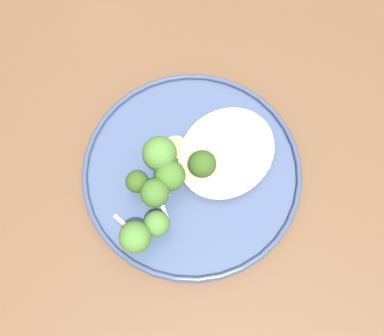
# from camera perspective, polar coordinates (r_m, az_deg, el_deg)

# --- Properties ---
(ground) EXTENTS (6.00, 6.00, 0.00)m
(ground) POSITION_cam_1_polar(r_m,az_deg,el_deg) (1.33, 0.39, -8.60)
(ground) COLOR #665B51
(wooden_dining_table) EXTENTS (1.40, 1.00, 0.74)m
(wooden_dining_table) POSITION_cam_1_polar(r_m,az_deg,el_deg) (0.70, 0.74, 2.04)
(wooden_dining_table) COLOR brown
(wooden_dining_table) RESTS_ON ground
(dinner_plate) EXTENTS (0.29, 0.29, 0.02)m
(dinner_plate) POSITION_cam_1_polar(r_m,az_deg,el_deg) (0.59, 0.00, -0.38)
(dinner_plate) COLOR #38476B
(dinner_plate) RESTS_ON wooden_dining_table
(noodle_bed) EXTENTS (0.14, 0.12, 0.02)m
(noodle_bed) POSITION_cam_1_polar(r_m,az_deg,el_deg) (0.59, 4.41, 2.06)
(noodle_bed) COLOR beige
(noodle_bed) RESTS_ON dinner_plate
(seared_scallop_large_seared) EXTENTS (0.03, 0.03, 0.01)m
(seared_scallop_large_seared) POSITION_cam_1_polar(r_m,az_deg,el_deg) (0.59, 5.01, 1.45)
(seared_scallop_large_seared) COLOR #E5C689
(seared_scallop_large_seared) RESTS_ON dinner_plate
(seared_scallop_right_edge) EXTENTS (0.03, 0.03, 0.01)m
(seared_scallop_right_edge) POSITION_cam_1_polar(r_m,az_deg,el_deg) (0.59, 8.59, 0.60)
(seared_scallop_right_edge) COLOR #E5C689
(seared_scallop_right_edge) RESTS_ON dinner_plate
(seared_scallop_left_edge) EXTENTS (0.03, 0.03, 0.01)m
(seared_scallop_left_edge) POSITION_cam_1_polar(r_m,az_deg,el_deg) (0.59, 0.23, 2.56)
(seared_scallop_left_edge) COLOR beige
(seared_scallop_left_edge) RESTS_ON dinner_plate
(seared_scallop_front_small) EXTENTS (0.03, 0.03, 0.01)m
(seared_scallop_front_small) POSITION_cam_1_polar(r_m,az_deg,el_deg) (0.59, 2.75, 1.64)
(seared_scallop_front_small) COLOR beige
(seared_scallop_front_small) RESTS_ON dinner_plate
(seared_scallop_half_hidden) EXTENTS (0.03, 0.03, 0.01)m
(seared_scallop_half_hidden) POSITION_cam_1_polar(r_m,az_deg,el_deg) (0.59, -1.83, 2.37)
(seared_scallop_half_hidden) COLOR #E5C689
(seared_scallop_half_hidden) RESTS_ON dinner_plate
(seared_scallop_on_noodles) EXTENTS (0.02, 0.02, 0.01)m
(seared_scallop_on_noodles) POSITION_cam_1_polar(r_m,az_deg,el_deg) (0.58, 5.70, -0.92)
(seared_scallop_on_noodles) COLOR beige
(seared_scallop_on_noodles) RESTS_ON dinner_plate
(broccoli_floret_small_sprig) EXTENTS (0.04, 0.04, 0.05)m
(broccoli_floret_small_sprig) POSITION_cam_1_polar(r_m,az_deg,el_deg) (0.56, -2.82, -0.99)
(broccoli_floret_small_sprig) COLOR #89A356
(broccoli_floret_small_sprig) RESTS_ON dinner_plate
(broccoli_floret_center_pile) EXTENTS (0.04, 0.04, 0.05)m
(broccoli_floret_center_pile) POSITION_cam_1_polar(r_m,az_deg,el_deg) (0.55, -4.75, -3.25)
(broccoli_floret_center_pile) COLOR #89A356
(broccoli_floret_center_pile) RESTS_ON dinner_plate
(broccoli_floret_front_edge) EXTENTS (0.04, 0.04, 0.06)m
(broccoli_floret_front_edge) POSITION_cam_1_polar(r_m,az_deg,el_deg) (0.54, -7.27, -8.76)
(broccoli_floret_front_edge) COLOR #89A356
(broccoli_floret_front_edge) RESTS_ON dinner_plate
(broccoli_floret_rear_charred) EXTENTS (0.04, 0.04, 0.06)m
(broccoli_floret_rear_charred) POSITION_cam_1_polar(r_m,az_deg,el_deg) (0.56, -4.46, 2.10)
(broccoli_floret_rear_charred) COLOR #89A356
(broccoli_floret_rear_charred) RESTS_ON dinner_plate
(broccoli_floret_near_rim) EXTENTS (0.03, 0.03, 0.04)m
(broccoli_floret_near_rim) POSITION_cam_1_polar(r_m,az_deg,el_deg) (0.56, -7.01, -1.75)
(broccoli_floret_near_rim) COLOR #7A994C
(broccoli_floret_near_rim) RESTS_ON dinner_plate
(broccoli_floret_left_leaning) EXTENTS (0.03, 0.03, 0.05)m
(broccoli_floret_left_leaning) POSITION_cam_1_polar(r_m,az_deg,el_deg) (0.54, -4.51, -7.12)
(broccoli_floret_left_leaning) COLOR #7A994C
(broccoli_floret_left_leaning) RESTS_ON dinner_plate
(broccoli_floret_beside_noodles) EXTENTS (0.04, 0.04, 0.05)m
(broccoli_floret_beside_noodles) POSITION_cam_1_polar(r_m,az_deg,el_deg) (0.56, 1.33, 0.45)
(broccoli_floret_beside_noodles) COLOR #7A994C
(broccoli_floret_beside_noodles) RESTS_ON dinner_plate
(onion_sliver_long_sliver) EXTENTS (0.02, 0.04, 0.00)m
(onion_sliver_long_sliver) POSITION_cam_1_polar(r_m,az_deg,el_deg) (0.58, -3.71, -1.75)
(onion_sliver_long_sliver) COLOR silver
(onion_sliver_long_sliver) RESTS_ON dinner_plate
(onion_sliver_curled_piece) EXTENTS (0.03, 0.04, 0.00)m
(onion_sliver_curled_piece) POSITION_cam_1_polar(r_m,az_deg,el_deg) (0.58, -4.01, -4.35)
(onion_sliver_curled_piece) COLOR silver
(onion_sliver_curled_piece) RESTS_ON dinner_plate
(onion_sliver_short_strip) EXTENTS (0.01, 0.04, 0.00)m
(onion_sliver_short_strip) POSITION_cam_1_polar(r_m,az_deg,el_deg) (0.57, -8.39, -7.29)
(onion_sliver_short_strip) COLOR silver
(onion_sliver_short_strip) RESTS_ON dinner_plate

